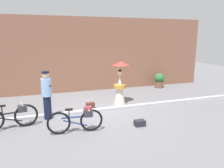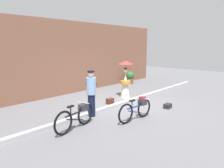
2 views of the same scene
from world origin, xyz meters
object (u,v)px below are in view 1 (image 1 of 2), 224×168
at_px(bicycle_far_side, 11,116).
at_px(person_with_parasol, 120,84).
at_px(bicycle_near_officer, 78,119).
at_px(backpack_spare, 140,123).
at_px(backpack_on_pavement, 90,105).
at_px(person_officer, 47,94).
at_px(potted_plant_by_door, 159,80).

height_order(bicycle_far_side, person_with_parasol, person_with_parasol).
distance_m(bicycle_far_side, person_with_parasol, 4.31).
xyz_separation_m(bicycle_near_officer, person_with_parasol, (2.18, 2.24, 0.47)).
relative_size(bicycle_near_officer, backpack_spare, 4.91).
distance_m(backpack_on_pavement, backpack_spare, 2.46).
relative_size(person_officer, potted_plant_by_door, 2.04).
xyz_separation_m(person_with_parasol, backpack_spare, (-0.23, -2.41, -0.77)).
bearing_deg(backpack_spare, bicycle_near_officer, 175.07).
bearing_deg(potted_plant_by_door, bicycle_far_side, -154.54).
relative_size(bicycle_far_side, backpack_on_pavement, 5.10).
bearing_deg(bicycle_near_officer, backpack_spare, -4.93).
bearing_deg(backpack_spare, bicycle_far_side, 164.28).
height_order(bicycle_near_officer, person_with_parasol, person_with_parasol).
height_order(potted_plant_by_door, backpack_spare, potted_plant_by_door).
distance_m(bicycle_near_officer, bicycle_far_side, 2.10).
bearing_deg(person_with_parasol, bicycle_near_officer, -134.14).
distance_m(bicycle_far_side, backpack_spare, 4.00).
distance_m(bicycle_near_officer, person_with_parasol, 3.16).
xyz_separation_m(bicycle_far_side, backpack_on_pavement, (2.74, 1.12, -0.28)).
xyz_separation_m(person_officer, potted_plant_by_door, (6.14, 2.93, -0.45)).
bearing_deg(person_officer, backpack_on_pavement, 20.36).
distance_m(person_officer, backpack_spare, 3.27).
bearing_deg(bicycle_near_officer, person_with_parasol, 45.86).
bearing_deg(person_officer, bicycle_near_officer, -60.78).
xyz_separation_m(bicycle_far_side, potted_plant_by_door, (7.24, 3.45, 0.03)).
xyz_separation_m(person_with_parasol, backpack_on_pavement, (-1.33, -0.20, -0.74)).
distance_m(bicycle_near_officer, backpack_on_pavement, 2.22).
xyz_separation_m(bicycle_near_officer, bicycle_far_side, (-1.90, 0.91, -0.00)).
distance_m(person_with_parasol, backpack_spare, 2.54).
xyz_separation_m(bicycle_near_officer, person_officer, (-0.80, 1.43, 0.48)).
bearing_deg(backpack_on_pavement, bicycle_near_officer, -112.53).
bearing_deg(person_officer, bicycle_far_side, -154.92).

